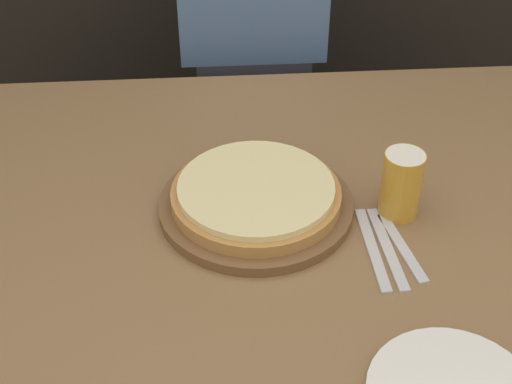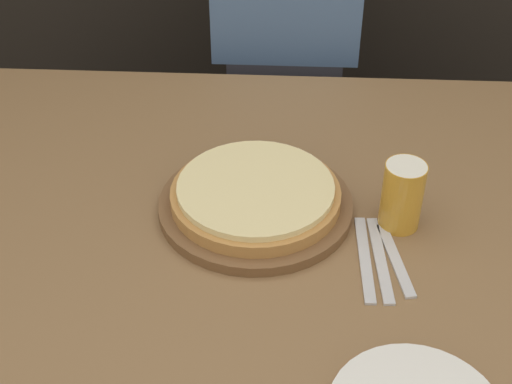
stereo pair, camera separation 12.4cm
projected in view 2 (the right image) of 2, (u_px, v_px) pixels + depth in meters
The scene contains 7 objects.
dining_table at pixel (281, 362), 1.44m from camera, with size 1.48×1.10×0.71m.
pizza_on_board at pixel (256, 199), 1.25m from camera, with size 0.34×0.34×0.06m.
beer_glass at pixel (403, 193), 1.20m from camera, with size 0.07×0.07×0.12m.
fork at pixel (365, 259), 1.17m from camera, with size 0.02×0.20×0.00m.
dinner_knife at pixel (380, 259), 1.16m from camera, with size 0.03×0.20×0.00m.
spoon at pixel (396, 260), 1.16m from camera, with size 0.05×0.17×0.00m.
diner_person at pixel (285, 70), 1.86m from camera, with size 0.36×0.20×1.28m.
Camera 2 is at (-0.00, -0.93, 1.52)m, focal length 50.00 mm.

